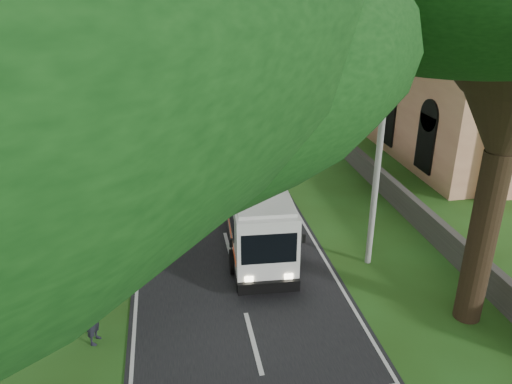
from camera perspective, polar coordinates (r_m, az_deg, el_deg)
road at (r=37.28m, az=-6.50°, el=6.46°), size 8.00×120.00×0.04m
property_wall at (r=37.78m, az=7.42°, el=7.58°), size 0.35×50.00×1.20m
church at (r=38.35m, az=22.00°, el=12.96°), size 14.00×24.00×11.60m
pole_near at (r=19.47m, az=13.71°, el=2.78°), size 1.60×0.24×8.00m
pole_mid at (r=37.99m, az=1.61°, el=13.40°), size 1.60×0.24×8.00m
pole_far at (r=57.50m, az=-2.64°, el=16.84°), size 1.60×0.24×8.00m
coach_bus at (r=22.61m, az=-0.52°, el=-0.29°), size 3.04×11.01×3.21m
distant_car_a at (r=46.04m, az=-10.74°, el=10.48°), size 2.24×4.57×1.50m
distant_car_c at (r=70.65m, az=-6.17°, el=15.08°), size 2.89×4.47×1.21m
pedestrian at (r=17.04m, az=-18.20°, el=-13.54°), size 0.60×0.76×1.83m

